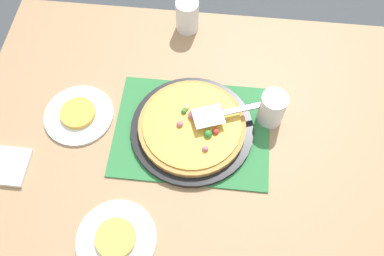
% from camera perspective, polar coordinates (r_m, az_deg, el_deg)
% --- Properties ---
extents(ground_plane, '(8.00, 8.00, 0.00)m').
position_cam_1_polar(ground_plane, '(1.96, -0.00, -10.77)').
color(ground_plane, '#3D4247').
extents(dining_table, '(1.40, 1.00, 0.75)m').
position_cam_1_polar(dining_table, '(1.36, -0.00, -2.59)').
color(dining_table, '#9E7A56').
rests_on(dining_table, ground_plane).
extents(placemat, '(0.48, 0.36, 0.01)m').
position_cam_1_polar(placemat, '(1.26, -0.00, -0.37)').
color(placemat, '#2D753D').
rests_on(placemat, dining_table).
extents(pizza_pan, '(0.38, 0.38, 0.01)m').
position_cam_1_polar(pizza_pan, '(1.25, -0.00, -0.15)').
color(pizza_pan, black).
rests_on(pizza_pan, placemat).
extents(pizza, '(0.33, 0.33, 0.05)m').
position_cam_1_polar(pizza, '(1.24, 0.04, 0.31)').
color(pizza, '#B78442').
rests_on(pizza, pizza_pan).
extents(plate_near_left, '(0.22, 0.22, 0.01)m').
position_cam_1_polar(plate_near_left, '(1.34, -15.62, 1.76)').
color(plate_near_left, white).
rests_on(plate_near_left, dining_table).
extents(plate_far_right, '(0.22, 0.22, 0.01)m').
position_cam_1_polar(plate_far_right, '(1.16, -10.60, -15.12)').
color(plate_far_right, white).
rests_on(plate_far_right, dining_table).
extents(served_slice_left, '(0.11, 0.11, 0.02)m').
position_cam_1_polar(served_slice_left, '(1.33, -15.75, 2.04)').
color(served_slice_left, gold).
rests_on(served_slice_left, plate_near_left).
extents(served_slice_right, '(0.11, 0.11, 0.02)m').
position_cam_1_polar(served_slice_right, '(1.15, -10.71, -14.97)').
color(served_slice_right, '#EAB747').
rests_on(served_slice_right, plate_far_right).
extents(cup_near, '(0.08, 0.08, 0.12)m').
position_cam_1_polar(cup_near, '(1.26, 11.18, 2.67)').
color(cup_near, white).
rests_on(cup_near, dining_table).
extents(cup_far, '(0.08, 0.08, 0.12)m').
position_cam_1_polar(cup_far, '(1.47, -0.67, 15.52)').
color(cup_far, white).
rests_on(cup_far, dining_table).
extents(pizza_server, '(0.23, 0.12, 0.01)m').
position_cam_1_polar(pizza_server, '(1.22, 4.46, 2.10)').
color(pizza_server, silver).
rests_on(pizza_server, pizza).
extents(napkin_stack, '(0.12, 0.12, 0.02)m').
position_cam_1_polar(napkin_stack, '(1.32, -24.50, -4.91)').
color(napkin_stack, white).
rests_on(napkin_stack, dining_table).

